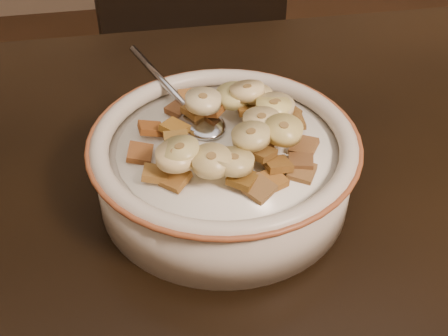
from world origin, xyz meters
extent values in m
cube|color=black|center=(0.00, 0.00, 0.73)|extent=(1.41, 0.91, 0.04)
cube|color=black|center=(0.07, 0.75, 0.51)|extent=(0.53, 0.53, 1.02)
cylinder|color=beige|center=(-0.03, 0.11, 0.78)|extent=(0.22, 0.22, 0.05)
cylinder|color=white|center=(-0.03, 0.11, 0.80)|extent=(0.18, 0.18, 0.00)
ellipsoid|color=#989CA5|center=(-0.04, 0.14, 0.81)|extent=(0.06, 0.06, 0.01)
cube|color=brown|center=(-0.09, 0.08, 0.81)|extent=(0.02, 0.02, 0.01)
cube|color=brown|center=(-0.10, 0.11, 0.81)|extent=(0.02, 0.02, 0.01)
cube|color=brown|center=(-0.07, 0.07, 0.81)|extent=(0.03, 0.03, 0.01)
cube|color=brown|center=(0.00, 0.14, 0.82)|extent=(0.02, 0.02, 0.01)
cube|color=brown|center=(0.00, 0.05, 0.81)|extent=(0.03, 0.03, 0.01)
cube|color=brown|center=(-0.03, 0.15, 0.82)|extent=(0.03, 0.03, 0.01)
cube|color=brown|center=(-0.02, 0.05, 0.81)|extent=(0.03, 0.03, 0.01)
cube|color=#925F1C|center=(0.02, 0.12, 0.82)|extent=(0.03, 0.03, 0.01)
cube|color=brown|center=(-0.05, 0.15, 0.82)|extent=(0.03, 0.03, 0.01)
cube|color=brown|center=(0.00, 0.08, 0.82)|extent=(0.03, 0.03, 0.01)
cube|color=brown|center=(0.01, 0.07, 0.81)|extent=(0.02, 0.02, 0.01)
cube|color=brown|center=(0.03, 0.07, 0.81)|extent=(0.03, 0.03, 0.01)
cube|color=brown|center=(-0.09, 0.14, 0.81)|extent=(0.02, 0.02, 0.01)
cube|color=olive|center=(0.04, 0.12, 0.81)|extent=(0.02, 0.02, 0.01)
cube|color=brown|center=(0.04, 0.15, 0.81)|extent=(0.03, 0.03, 0.01)
cube|color=brown|center=(-0.07, 0.13, 0.82)|extent=(0.03, 0.03, 0.01)
cube|color=brown|center=(0.00, 0.16, 0.81)|extent=(0.02, 0.02, 0.01)
cube|color=brown|center=(-0.06, 0.16, 0.81)|extent=(0.03, 0.03, 0.01)
cube|color=brown|center=(-0.01, 0.04, 0.81)|extent=(0.03, 0.03, 0.01)
cube|color=brown|center=(0.04, 0.09, 0.81)|extent=(0.03, 0.03, 0.01)
cube|color=#8F5F2F|center=(0.03, 0.06, 0.81)|extent=(0.03, 0.03, 0.01)
cube|color=brown|center=(-0.05, 0.18, 0.81)|extent=(0.02, 0.02, 0.01)
cube|color=olive|center=(0.00, 0.10, 0.82)|extent=(0.02, 0.02, 0.01)
cube|color=olive|center=(-0.07, 0.10, 0.82)|extent=(0.02, 0.02, 0.01)
cube|color=brown|center=(0.00, 0.10, 0.82)|extent=(0.03, 0.03, 0.01)
cylinder|color=#EACD8A|center=(0.01, 0.16, 0.82)|extent=(0.04, 0.04, 0.01)
cylinder|color=beige|center=(0.02, 0.13, 0.83)|extent=(0.03, 0.03, 0.01)
cylinder|color=beige|center=(0.00, 0.15, 0.83)|extent=(0.04, 0.04, 0.02)
cylinder|color=#F0DA8A|center=(0.00, 0.10, 0.83)|extent=(0.04, 0.04, 0.01)
cylinder|color=#C9BA7E|center=(-0.05, 0.06, 0.83)|extent=(0.04, 0.04, 0.01)
cylinder|color=tan|center=(-0.07, 0.08, 0.83)|extent=(0.04, 0.04, 0.01)
cylinder|color=#F5E581|center=(-0.01, 0.15, 0.83)|extent=(0.03, 0.03, 0.02)
cylinder|color=#D9CD76|center=(0.02, 0.13, 0.83)|extent=(0.04, 0.04, 0.01)
cylinder|color=#CBC063|center=(0.02, 0.09, 0.83)|extent=(0.04, 0.04, 0.01)
cylinder|color=#CEB97A|center=(-0.03, 0.06, 0.83)|extent=(0.04, 0.04, 0.01)
cylinder|color=beige|center=(-0.04, 0.14, 0.83)|extent=(0.04, 0.04, 0.01)
cylinder|color=#DFC078|center=(-0.07, 0.07, 0.83)|extent=(0.04, 0.04, 0.01)
cylinder|color=#D2B780|center=(-0.01, 0.08, 0.83)|extent=(0.04, 0.04, 0.01)
camera|label=1|loc=(-0.10, -0.26, 1.10)|focal=45.00mm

